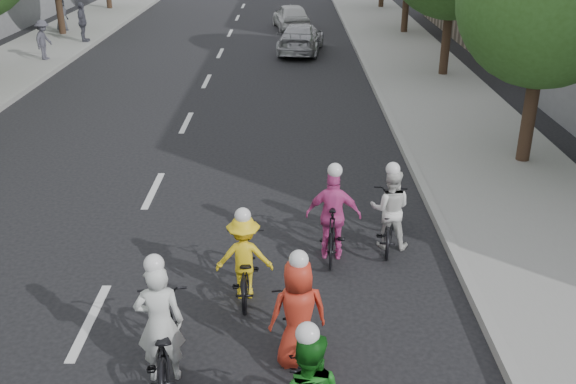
{
  "coord_description": "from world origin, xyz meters",
  "views": [
    {
      "loc": [
        3.08,
        -8.19,
        5.8
      ],
      "look_at": [
        3.04,
        2.67,
        1.0
      ],
      "focal_mm": 40.0,
      "sensor_mm": 36.0,
      "label": 1
    }
  ],
  "objects_px": {
    "follow_car_trail": "(291,16)",
    "cyclist_3": "(245,263)",
    "follow_car_lead": "(301,38)",
    "spectator_0": "(43,40)",
    "spectator_1": "(82,22)",
    "cyclist_2": "(333,222)",
    "spectator_2": "(61,14)",
    "cyclist_0": "(389,216)",
    "cyclist_5": "(298,323)",
    "cyclist_4": "(162,336)"
  },
  "relations": [
    {
      "from": "spectator_1",
      "to": "cyclist_2",
      "type": "bearing_deg",
      "value": -155.16
    },
    {
      "from": "cyclist_2",
      "to": "follow_car_trail",
      "type": "relative_size",
      "value": 0.47
    },
    {
      "from": "follow_car_trail",
      "to": "cyclist_3",
      "type": "bearing_deg",
      "value": 79.09
    },
    {
      "from": "cyclist_0",
      "to": "spectator_2",
      "type": "bearing_deg",
      "value": -49.44
    },
    {
      "from": "cyclist_5",
      "to": "cyclist_3",
      "type": "bearing_deg",
      "value": -74.73
    },
    {
      "from": "cyclist_3",
      "to": "spectator_1",
      "type": "xyz_separation_m",
      "value": [
        -8.84,
        21.12,
        0.46
      ]
    },
    {
      "from": "follow_car_lead",
      "to": "spectator_0",
      "type": "relative_size",
      "value": 2.73
    },
    {
      "from": "follow_car_lead",
      "to": "spectator_1",
      "type": "height_order",
      "value": "spectator_1"
    },
    {
      "from": "cyclist_3",
      "to": "cyclist_4",
      "type": "xyz_separation_m",
      "value": [
        -0.96,
        -1.99,
        0.04
      ]
    },
    {
      "from": "cyclist_0",
      "to": "cyclist_3",
      "type": "bearing_deg",
      "value": 43.12
    },
    {
      "from": "spectator_2",
      "to": "cyclist_2",
      "type": "bearing_deg",
      "value": -136.21
    },
    {
      "from": "cyclist_0",
      "to": "cyclist_5",
      "type": "xyz_separation_m",
      "value": [
        -1.72,
        -3.4,
        0.02
      ]
    },
    {
      "from": "cyclist_0",
      "to": "spectator_2",
      "type": "distance_m",
      "value": 25.96
    },
    {
      "from": "cyclist_3",
      "to": "spectator_1",
      "type": "bearing_deg",
      "value": -68.75
    },
    {
      "from": "cyclist_5",
      "to": "spectator_0",
      "type": "xyz_separation_m",
      "value": [
        -10.13,
        18.96,
        0.32
      ]
    },
    {
      "from": "cyclist_4",
      "to": "spectator_1",
      "type": "xyz_separation_m",
      "value": [
        -7.88,
        23.1,
        0.43
      ]
    },
    {
      "from": "cyclist_4",
      "to": "spectator_2",
      "type": "height_order",
      "value": "cyclist_4"
    },
    {
      "from": "cyclist_2",
      "to": "cyclist_5",
      "type": "xyz_separation_m",
      "value": [
        -0.66,
        -2.98,
        -0.05
      ]
    },
    {
      "from": "cyclist_2",
      "to": "cyclist_3",
      "type": "xyz_separation_m",
      "value": [
        -1.5,
        -1.28,
        -0.09
      ]
    },
    {
      "from": "cyclist_0",
      "to": "cyclist_4",
      "type": "bearing_deg",
      "value": 55.87
    },
    {
      "from": "cyclist_2",
      "to": "follow_car_trail",
      "type": "height_order",
      "value": "cyclist_2"
    },
    {
      "from": "cyclist_0",
      "to": "cyclist_3",
      "type": "relative_size",
      "value": 1.07
    },
    {
      "from": "cyclist_0",
      "to": "cyclist_4",
      "type": "relative_size",
      "value": 0.94
    },
    {
      "from": "cyclist_3",
      "to": "follow_car_trail",
      "type": "xyz_separation_m",
      "value": [
        0.78,
        25.38,
        0.09
      ]
    },
    {
      "from": "cyclist_4",
      "to": "spectator_0",
      "type": "relative_size",
      "value": 1.28
    },
    {
      "from": "cyclist_4",
      "to": "follow_car_lead",
      "type": "height_order",
      "value": "cyclist_4"
    },
    {
      "from": "follow_car_trail",
      "to": "spectator_1",
      "type": "xyz_separation_m",
      "value": [
        -9.62,
        -4.26,
        0.37
      ]
    },
    {
      "from": "cyclist_3",
      "to": "spectator_0",
      "type": "distance_m",
      "value": 19.6
    },
    {
      "from": "spectator_1",
      "to": "cyclist_4",
      "type": "bearing_deg",
      "value": -163.86
    },
    {
      "from": "cyclist_4",
      "to": "spectator_1",
      "type": "height_order",
      "value": "spectator_1"
    },
    {
      "from": "cyclist_3",
      "to": "follow_car_lead",
      "type": "distance_m",
      "value": 19.4
    },
    {
      "from": "cyclist_5",
      "to": "spectator_2",
      "type": "height_order",
      "value": "cyclist_5"
    },
    {
      "from": "cyclist_3",
      "to": "follow_car_lead",
      "type": "relative_size",
      "value": 0.41
    },
    {
      "from": "follow_car_lead",
      "to": "spectator_0",
      "type": "height_order",
      "value": "spectator_0"
    },
    {
      "from": "follow_car_trail",
      "to": "spectator_1",
      "type": "bearing_deg",
      "value": 14.74
    },
    {
      "from": "cyclist_2",
      "to": "follow_car_trail",
      "type": "bearing_deg",
      "value": -82.27
    },
    {
      "from": "follow_car_trail",
      "to": "spectator_1",
      "type": "height_order",
      "value": "spectator_1"
    },
    {
      "from": "cyclist_5",
      "to": "spectator_0",
      "type": "distance_m",
      "value": 21.5
    },
    {
      "from": "cyclist_5",
      "to": "spectator_2",
      "type": "relative_size",
      "value": 1.09
    },
    {
      "from": "cyclist_5",
      "to": "spectator_2",
      "type": "distance_m",
      "value": 28.18
    },
    {
      "from": "cyclist_5",
      "to": "cyclist_0",
      "type": "bearing_deg",
      "value": -127.99
    },
    {
      "from": "follow_car_trail",
      "to": "spectator_0",
      "type": "bearing_deg",
      "value": 29.75
    },
    {
      "from": "cyclist_4",
      "to": "spectator_0",
      "type": "bearing_deg",
      "value": -74.45
    },
    {
      "from": "cyclist_0",
      "to": "follow_car_trail",
      "type": "xyz_separation_m",
      "value": [
        -1.79,
        23.68,
        0.07
      ]
    },
    {
      "from": "follow_car_lead",
      "to": "spectator_2",
      "type": "xyz_separation_m",
      "value": [
        -11.97,
        4.61,
        0.34
      ]
    },
    {
      "from": "cyclist_3",
      "to": "spectator_0",
      "type": "relative_size",
      "value": 1.12
    },
    {
      "from": "follow_car_lead",
      "to": "follow_car_trail",
      "type": "height_order",
      "value": "follow_car_trail"
    },
    {
      "from": "cyclist_5",
      "to": "spectator_0",
      "type": "relative_size",
      "value": 1.13
    },
    {
      "from": "spectator_0",
      "to": "spectator_2",
      "type": "xyz_separation_m",
      "value": [
        -1.48,
        6.71,
        0.02
      ]
    },
    {
      "from": "cyclist_3",
      "to": "cyclist_4",
      "type": "relative_size",
      "value": 0.88
    }
  ]
}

